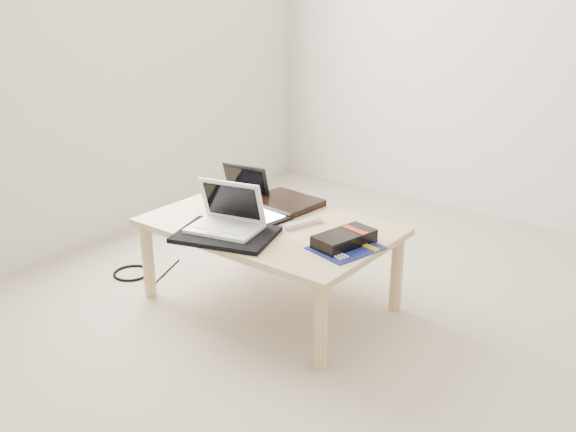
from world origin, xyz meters
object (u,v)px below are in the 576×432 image
Objects in this scene: coffee_table at (269,233)px; netbook at (241,194)px; white_laptop at (227,219)px; gpu_box at (344,239)px.

netbook reaches higher than coffee_table.
netbook is 0.42m from white_laptop.
gpu_box reaches higher than coffee_table.
netbook is at bearing 152.80° from coffee_table.
coffee_table is 3.24× the size of white_laptop.
coffee_table is 0.41m from gpu_box.
gpu_box is (0.41, -0.00, 0.08)m from coffee_table.
white_laptop is at bearing -158.66° from gpu_box.
white_laptop reaches higher than gpu_box.
white_laptop is 1.18× the size of gpu_box.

